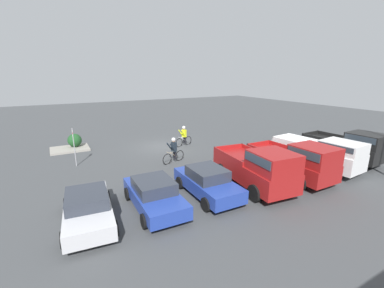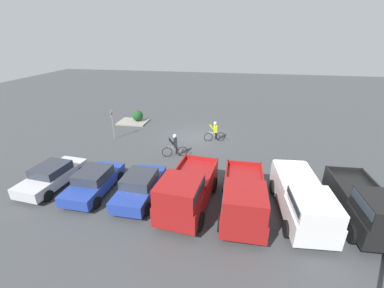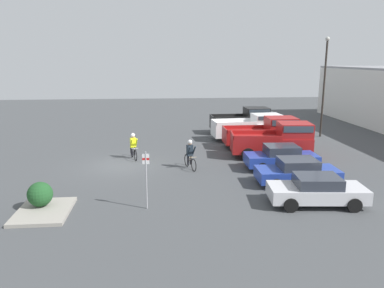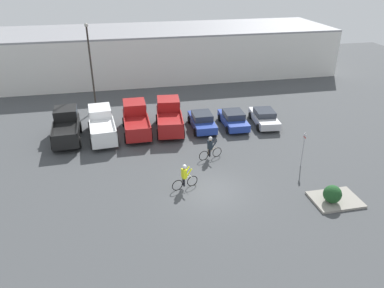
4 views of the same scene
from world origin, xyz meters
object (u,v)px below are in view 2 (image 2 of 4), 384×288
Objects in this scene: sedan_0 at (140,186)px; shrub at (138,116)px; sedan_2 at (52,175)px; pickup_truck_0 at (368,206)px; pickup_truck_1 at (303,200)px; sedan_1 at (94,181)px; fire_lane_sign at (113,122)px; pickup_truck_2 at (244,198)px; cyclist_0 at (175,145)px; cyclist_1 at (215,131)px; pickup_truck_3 at (187,190)px.

sedan_0 is 13.44m from shrub.
sedan_2 is (5.60, -0.22, -0.04)m from sedan_0.
pickup_truck_0 reaches higher than pickup_truck_1.
shrub is at bearing -68.12° from sedan_0.
pickup_truck_1 reaches higher than sedan_2.
sedan_2 is (2.80, -0.15, -0.01)m from sedan_1.
sedan_1 is at bearing -1.34° from sedan_0.
fire_lane_sign reaches higher than sedan_2.
cyclist_0 is (4.94, -6.14, -0.24)m from pickup_truck_2.
pickup_truck_1 is at bearing 149.51° from fire_lane_sign.
shrub is (-0.36, -4.64, -0.86)m from fire_lane_sign.
sedan_0 reaches higher than sedan_2.
sedan_1 is at bearing 55.63° from cyclist_1.
shrub is at bearing -51.24° from pickup_truck_2.
cyclist_0 is at bearing -70.94° from pickup_truck_3.
pickup_truck_0 is 1.98× the size of fire_lane_sign.
fire_lane_sign is at bearing -71.69° from sedan_1.
sedan_2 is (11.20, -0.95, -0.47)m from pickup_truck_2.
cyclist_1 is at bearing -60.73° from pickup_truck_1.
shrub is at bearing -59.40° from pickup_truck_3.
shrub is at bearing -38.38° from pickup_truck_0.
cyclist_0 is at bearing -96.98° from sedan_0.
sedan_2 is at bearing -5.91° from pickup_truck_3.
cyclist_1 is 0.68× the size of fire_lane_sign.
pickup_truck_2 is at bearing 128.76° from shrub.
cyclist_1 is at bearing -93.05° from pickup_truck_3.
pickup_truck_2 is 8.45m from sedan_1.
pickup_truck_0 reaches higher than cyclist_0.
pickup_truck_0 is 5.63m from pickup_truck_2.
sedan_2 is at bearing 88.28° from fire_lane_sign.
cyclist_0 is at bearing -51.20° from pickup_truck_2.
pickup_truck_0 is at bearing 130.53° from cyclist_1.
pickup_truck_3 is 2.08× the size of fire_lane_sign.
sedan_2 is (14.03, -0.51, -0.40)m from pickup_truck_1.
cyclist_1 is (2.34, -9.67, -0.28)m from pickup_truck_2.
pickup_truck_2 is 1.25× the size of sedan_0.
pickup_truck_3 is at bearing 174.09° from sedan_2.
pickup_truck_2 is 9.95m from cyclist_1.
cyclist_1 is at bearing -124.37° from sedan_1.
sedan_0 is 2.80m from sedan_1.
fire_lane_sign is (10.97, -8.57, 0.40)m from pickup_truck_2.
pickup_truck_0 is 0.95× the size of pickup_truck_3.
pickup_truck_2 is 5.66m from sedan_0.
shrub is (8.27, -3.54, -0.19)m from cyclist_1.
sedan_0 is at bearing 69.93° from cyclist_1.
pickup_truck_3 is at bearing -1.79° from pickup_truck_2.
sedan_1 is at bearing -5.46° from pickup_truck_2.
sedan_2 is 1.70× the size of fire_lane_sign.
pickup_truck_2 reaches higher than cyclist_0.
shrub is at bearing -23.19° from cyclist_1.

